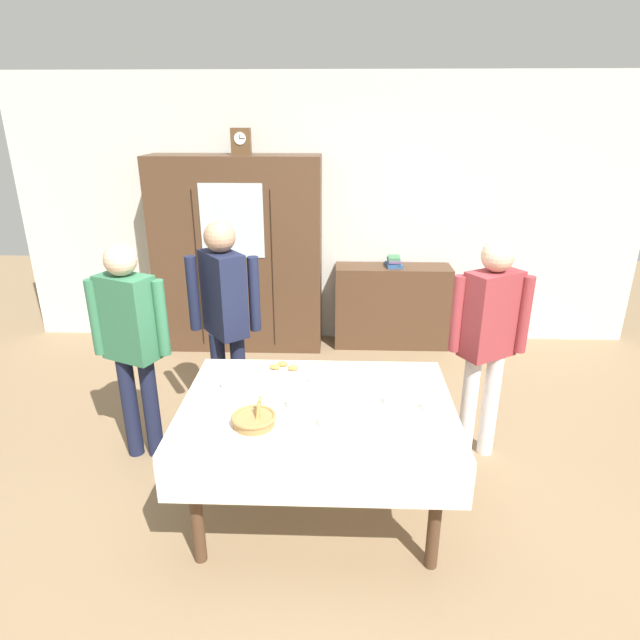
{
  "coord_description": "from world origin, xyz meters",
  "views": [
    {
      "loc": [
        0.11,
        -2.87,
        2.32
      ],
      "look_at": [
        0.0,
        0.2,
        1.13
      ],
      "focal_mm": 30.0,
      "sensor_mm": 36.0,
      "label": 1
    }
  ],
  "objects_px": {
    "tea_cup_far_right": "(430,407)",
    "spoon_near_left": "(410,373)",
    "spoon_back_edge": "(359,443)",
    "person_behind_table_left": "(131,334)",
    "bread_basket": "(254,419)",
    "person_by_cabinet": "(489,331)",
    "tea_cup_near_right": "(326,423)",
    "tea_cup_near_left": "(294,404)",
    "mantel_clock": "(241,141)",
    "tea_cup_center": "(228,385)",
    "wall_cabinet": "(238,255)",
    "book_stack": "(394,262)",
    "tea_cup_mid_left": "(391,401)",
    "pastry_plate": "(284,370)",
    "dining_table": "(317,421)",
    "person_beside_shelf": "(225,309)",
    "bookshelf_low": "(392,306)",
    "tea_cup_back_edge": "(317,380)",
    "spoon_center": "(372,379)"
  },
  "relations": [
    {
      "from": "wall_cabinet",
      "to": "book_stack",
      "type": "bearing_deg",
      "value": 1.84
    },
    {
      "from": "bookshelf_low",
      "to": "person_by_cabinet",
      "type": "bearing_deg",
      "value": -76.96
    },
    {
      "from": "wall_cabinet",
      "to": "dining_table",
      "type": "bearing_deg",
      "value": -70.83
    },
    {
      "from": "tea_cup_near_right",
      "to": "bread_basket",
      "type": "distance_m",
      "value": 0.38
    },
    {
      "from": "person_by_cabinet",
      "to": "tea_cup_near_right",
      "type": "bearing_deg",
      "value": -139.07
    },
    {
      "from": "mantel_clock",
      "to": "tea_cup_center",
      "type": "height_order",
      "value": "mantel_clock"
    },
    {
      "from": "tea_cup_center",
      "to": "mantel_clock",
      "type": "bearing_deg",
      "value": 96.43
    },
    {
      "from": "bread_basket",
      "to": "spoon_center",
      "type": "height_order",
      "value": "bread_basket"
    },
    {
      "from": "spoon_back_edge",
      "to": "person_behind_table_left",
      "type": "xyz_separation_m",
      "value": [
        -1.5,
        0.97,
        0.16
      ]
    },
    {
      "from": "mantel_clock",
      "to": "person_beside_shelf",
      "type": "bearing_deg",
      "value": -86.29
    },
    {
      "from": "pastry_plate",
      "to": "spoon_back_edge",
      "type": "distance_m",
      "value": 0.9
    },
    {
      "from": "spoon_near_left",
      "to": "person_by_cabinet",
      "type": "bearing_deg",
      "value": 27.48
    },
    {
      "from": "mantel_clock",
      "to": "pastry_plate",
      "type": "relative_size",
      "value": 0.86
    },
    {
      "from": "tea_cup_mid_left",
      "to": "spoon_back_edge",
      "type": "relative_size",
      "value": 1.09
    },
    {
      "from": "pastry_plate",
      "to": "spoon_near_left",
      "type": "distance_m",
      "value": 0.8
    },
    {
      "from": "tea_cup_near_right",
      "to": "tea_cup_far_right",
      "type": "distance_m",
      "value": 0.6
    },
    {
      "from": "tea_cup_near_left",
      "to": "spoon_near_left",
      "type": "distance_m",
      "value": 0.84
    },
    {
      "from": "dining_table",
      "to": "bread_basket",
      "type": "height_order",
      "value": "bread_basket"
    },
    {
      "from": "tea_cup_near_right",
      "to": "pastry_plate",
      "type": "height_order",
      "value": "tea_cup_near_right"
    },
    {
      "from": "bread_basket",
      "to": "spoon_center",
      "type": "relative_size",
      "value": 2.02
    },
    {
      "from": "wall_cabinet",
      "to": "spoon_center",
      "type": "bearing_deg",
      "value": -61.6
    },
    {
      "from": "mantel_clock",
      "to": "tea_cup_mid_left",
      "type": "bearing_deg",
      "value": -64.44
    },
    {
      "from": "book_stack",
      "to": "tea_cup_back_edge",
      "type": "height_order",
      "value": "book_stack"
    },
    {
      "from": "tea_cup_center",
      "to": "spoon_center",
      "type": "distance_m",
      "value": 0.88
    },
    {
      "from": "spoon_near_left",
      "to": "tea_cup_far_right",
      "type": "bearing_deg",
      "value": -83.36
    },
    {
      "from": "tea_cup_far_right",
      "to": "spoon_near_left",
      "type": "xyz_separation_m",
      "value": [
        -0.05,
        0.46,
        -0.02
      ]
    },
    {
      "from": "book_stack",
      "to": "person_behind_table_left",
      "type": "distance_m",
      "value": 2.82
    },
    {
      "from": "tea_cup_near_left",
      "to": "person_behind_table_left",
      "type": "height_order",
      "value": "person_behind_table_left"
    },
    {
      "from": "person_behind_table_left",
      "to": "dining_table",
      "type": "bearing_deg",
      "value": -25.26
    },
    {
      "from": "tea_cup_far_right",
      "to": "person_by_cabinet",
      "type": "distance_m",
      "value": 0.91
    },
    {
      "from": "person_behind_table_left",
      "to": "tea_cup_near_left",
      "type": "bearing_deg",
      "value": -29.0
    },
    {
      "from": "person_beside_shelf",
      "to": "person_behind_table_left",
      "type": "relative_size",
      "value": 1.05
    },
    {
      "from": "bookshelf_low",
      "to": "bread_basket",
      "type": "distance_m",
      "value": 3.05
    },
    {
      "from": "tea_cup_center",
      "to": "bookshelf_low",
      "type": "bearing_deg",
      "value": 63.77
    },
    {
      "from": "bread_basket",
      "to": "tea_cup_center",
      "type": "bearing_deg",
      "value": 118.98
    },
    {
      "from": "tea_cup_near_left",
      "to": "bread_basket",
      "type": "xyz_separation_m",
      "value": [
        -0.2,
        -0.18,
        0.01
      ]
    },
    {
      "from": "mantel_clock",
      "to": "bread_basket",
      "type": "relative_size",
      "value": 1.0
    },
    {
      "from": "tea_cup_near_right",
      "to": "person_by_cabinet",
      "type": "distance_m",
      "value": 1.42
    },
    {
      "from": "dining_table",
      "to": "wall_cabinet",
      "type": "relative_size",
      "value": 0.79
    },
    {
      "from": "book_stack",
      "to": "tea_cup_near_right",
      "type": "bearing_deg",
      "value": -102.18
    },
    {
      "from": "dining_table",
      "to": "pastry_plate",
      "type": "bearing_deg",
      "value": 119.01
    },
    {
      "from": "tea_cup_mid_left",
      "to": "tea_cup_center",
      "type": "relative_size",
      "value": 1.0
    },
    {
      "from": "bread_basket",
      "to": "person_by_cabinet",
      "type": "height_order",
      "value": "person_by_cabinet"
    },
    {
      "from": "tea_cup_near_right",
      "to": "spoon_near_left",
      "type": "height_order",
      "value": "tea_cup_near_right"
    },
    {
      "from": "tea_cup_near_right",
      "to": "tea_cup_near_left",
      "type": "bearing_deg",
      "value": 134.52
    },
    {
      "from": "dining_table",
      "to": "bookshelf_low",
      "type": "height_order",
      "value": "bookshelf_low"
    },
    {
      "from": "book_stack",
      "to": "tea_cup_near_left",
      "type": "distance_m",
      "value": 2.79
    },
    {
      "from": "dining_table",
      "to": "person_behind_table_left",
      "type": "relative_size",
      "value": 1.0
    },
    {
      "from": "tea_cup_center",
      "to": "pastry_plate",
      "type": "xyz_separation_m",
      "value": [
        0.31,
        0.24,
        -0.01
      ]
    },
    {
      "from": "tea_cup_near_left",
      "to": "bread_basket",
      "type": "distance_m",
      "value": 0.27
    }
  ]
}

